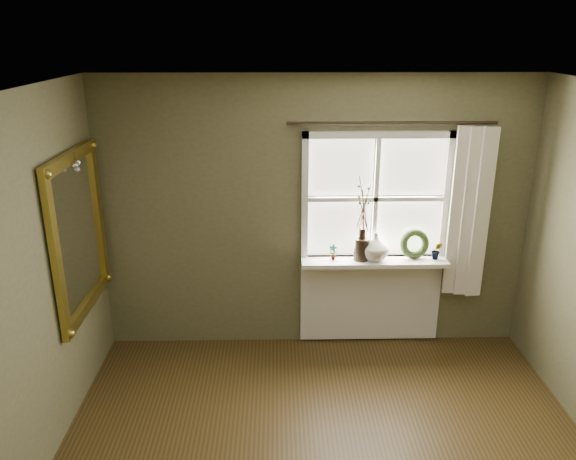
{
  "coord_description": "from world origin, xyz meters",
  "views": [
    {
      "loc": [
        -0.35,
        -2.7,
        2.94
      ],
      "look_at": [
        -0.27,
        1.55,
        1.42
      ],
      "focal_mm": 35.0,
      "sensor_mm": 36.0,
      "label": 1
    }
  ],
  "objects_px": {
    "gilt_mirror": "(79,233)",
    "cream_vase": "(375,246)",
    "dark_jug": "(361,249)",
    "wreath": "(414,247)"
  },
  "relations": [
    {
      "from": "dark_jug",
      "to": "gilt_mirror",
      "type": "distance_m",
      "value": 2.47
    },
    {
      "from": "gilt_mirror",
      "to": "cream_vase",
      "type": "bearing_deg",
      "value": 11.59
    },
    {
      "from": "wreath",
      "to": "gilt_mirror",
      "type": "height_order",
      "value": "gilt_mirror"
    },
    {
      "from": "cream_vase",
      "to": "gilt_mirror",
      "type": "xyz_separation_m",
      "value": [
        -2.52,
        -0.52,
        0.33
      ]
    },
    {
      "from": "gilt_mirror",
      "to": "dark_jug",
      "type": "bearing_deg",
      "value": 12.2
    },
    {
      "from": "dark_jug",
      "to": "gilt_mirror",
      "type": "relative_size",
      "value": 0.16
    },
    {
      "from": "wreath",
      "to": "gilt_mirror",
      "type": "bearing_deg",
      "value": -178.23
    },
    {
      "from": "dark_jug",
      "to": "cream_vase",
      "type": "xyz_separation_m",
      "value": [
        0.13,
        0.0,
        0.03
      ]
    },
    {
      "from": "dark_jug",
      "to": "wreath",
      "type": "xyz_separation_m",
      "value": [
        0.5,
        0.04,
        0.0
      ]
    },
    {
      "from": "dark_jug",
      "to": "gilt_mirror",
      "type": "xyz_separation_m",
      "value": [
        -2.39,
        -0.52,
        0.36
      ]
    }
  ]
}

